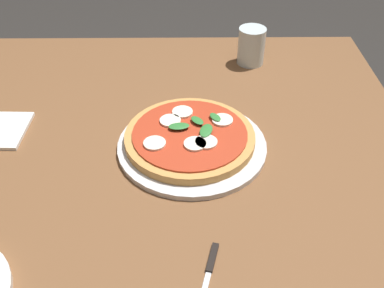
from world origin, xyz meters
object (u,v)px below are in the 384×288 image
at_px(pizza, 190,136).
at_px(glass_cup, 251,46).
at_px(knife, 208,276).
at_px(serving_tray, 192,145).
at_px(napkin, 6,130).
at_px(dining_table, 171,200).

height_order(pizza, glass_cup, glass_cup).
bearing_deg(knife, serving_tray, 3.89).
bearing_deg(pizza, glass_cup, -25.12).
height_order(serving_tray, napkin, serving_tray).
height_order(napkin, glass_cup, glass_cup).
bearing_deg(knife, napkin, 48.98).
height_order(serving_tray, knife, serving_tray).
bearing_deg(knife, glass_cup, -11.73).
bearing_deg(knife, pizza, 4.59).
bearing_deg(napkin, pizza, -97.17).
xyz_separation_m(serving_tray, knife, (-0.32, -0.02, -0.00)).
distance_m(dining_table, knife, 0.29).
xyz_separation_m(napkin, knife, (-0.38, -0.43, -0.00)).
relative_size(serving_tray, knife, 1.87).
height_order(dining_table, knife, knife).
xyz_separation_m(dining_table, serving_tray, (0.05, -0.05, 0.11)).
relative_size(dining_table, knife, 6.89).
bearing_deg(knife, dining_table, 14.37).
distance_m(pizza, napkin, 0.41).
relative_size(dining_table, serving_tray, 3.68).
bearing_deg(pizza, dining_table, 145.68).
distance_m(napkin, glass_cup, 0.65).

